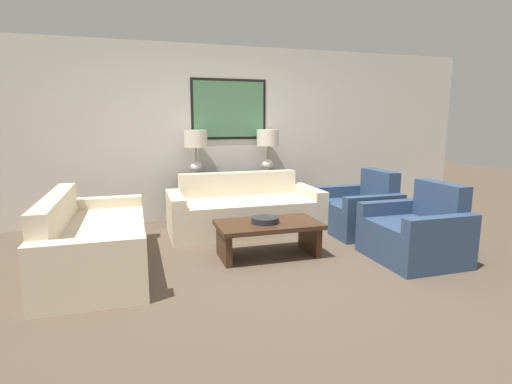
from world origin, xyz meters
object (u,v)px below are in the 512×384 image
(console_table, at_px, (233,197))
(coffee_table, at_px, (268,231))
(table_lamp_left, at_px, (196,144))
(table_lamp_right, at_px, (268,142))
(couch_by_side, at_px, (94,242))
(armchair_near_back_wall, at_px, (359,211))
(couch_by_back_wall, at_px, (245,211))
(decorative_bowl, at_px, (265,220))
(armchair_near_camera, at_px, (416,234))

(console_table, distance_m, coffee_table, 1.78)
(table_lamp_left, distance_m, table_lamp_right, 1.12)
(coffee_table, bearing_deg, couch_by_side, 174.87)
(table_lamp_right, xyz_separation_m, coffee_table, (-0.59, -1.78, -0.90))
(armchair_near_back_wall, bearing_deg, table_lamp_left, 149.93)
(coffee_table, relative_size, armchair_near_back_wall, 1.20)
(couch_by_back_wall, bearing_deg, armchair_near_back_wall, -19.39)
(console_table, distance_m, couch_by_side, 2.48)
(console_table, bearing_deg, decorative_bowl, -92.18)
(couch_by_back_wall, relative_size, coffee_table, 1.80)
(table_lamp_right, relative_size, couch_by_back_wall, 0.32)
(decorative_bowl, bearing_deg, table_lamp_left, 105.43)
(couch_by_side, relative_size, armchair_near_camera, 2.16)
(armchair_near_back_wall, bearing_deg, console_table, 141.51)
(table_lamp_left, distance_m, couch_by_side, 2.28)
(couch_by_side, bearing_deg, couch_by_back_wall, 26.68)
(console_table, bearing_deg, armchair_near_camera, -57.55)
(armchair_near_camera, bearing_deg, table_lamp_right, 111.74)
(table_lamp_right, bearing_deg, couch_by_back_wall, -130.08)
(couch_by_back_wall, bearing_deg, table_lamp_right, 49.92)
(console_table, distance_m, armchair_near_back_wall, 1.92)
(decorative_bowl, bearing_deg, armchair_near_back_wall, 20.59)
(table_lamp_left, height_order, coffee_table, table_lamp_left)
(table_lamp_right, bearing_deg, couch_by_side, -146.58)
(table_lamp_right, distance_m, coffee_table, 2.08)
(coffee_table, xyz_separation_m, decorative_bowl, (-0.04, -0.01, 0.14))
(table_lamp_right, height_order, armchair_near_back_wall, table_lamp_right)
(table_lamp_left, bearing_deg, armchair_near_camera, -48.88)
(console_table, height_order, armchair_near_back_wall, armchair_near_back_wall)
(armchair_near_back_wall, bearing_deg, armchair_near_camera, -90.00)
(table_lamp_left, bearing_deg, couch_by_side, -129.37)
(couch_by_back_wall, height_order, decorative_bowl, couch_by_back_wall)
(couch_by_side, xyz_separation_m, armchair_near_camera, (3.38, -0.75, 0.01))
(couch_by_side, height_order, armchair_near_camera, armchair_near_camera)
(table_lamp_left, relative_size, couch_by_side, 0.32)
(decorative_bowl, height_order, armchair_near_back_wall, armchair_near_back_wall)
(couch_by_back_wall, distance_m, coffee_table, 1.11)
(table_lamp_right, distance_m, armchair_near_back_wall, 1.77)
(table_lamp_left, bearing_deg, decorative_bowl, -74.57)
(couch_by_side, bearing_deg, coffee_table, -5.13)
(armchair_near_back_wall, height_order, armchair_near_camera, same)
(table_lamp_right, distance_m, armchair_near_camera, 2.70)
(couch_by_back_wall, distance_m, armchair_near_back_wall, 1.59)
(table_lamp_left, distance_m, armchair_near_back_wall, 2.55)
(couch_by_back_wall, bearing_deg, console_table, 90.00)
(table_lamp_right, xyz_separation_m, decorative_bowl, (-0.63, -1.78, -0.77))
(coffee_table, bearing_deg, decorative_bowl, -172.05)
(coffee_table, height_order, armchair_near_back_wall, armchair_near_back_wall)
(console_table, relative_size, couch_by_back_wall, 0.78)
(couch_by_back_wall, height_order, armchair_near_camera, armchair_near_camera)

